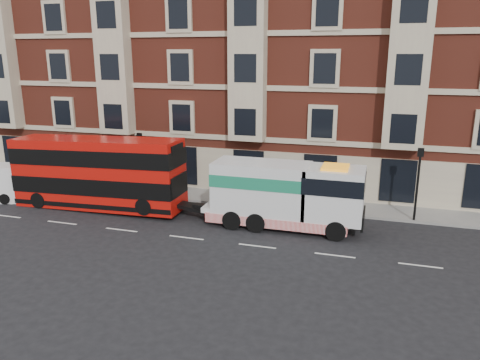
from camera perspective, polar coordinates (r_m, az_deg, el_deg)
name	(u,v)px	position (r m, az deg, el deg)	size (l,w,h in m)	color
ground	(186,238)	(25.86, -6.55, -7.00)	(120.00, 120.00, 0.00)	black
sidewalk	(229,197)	(32.44, -1.31, -2.14)	(90.00, 3.00, 0.15)	slate
victorian_terrace	(265,49)	(38.06, 3.01, 15.65)	(45.00, 12.00, 20.40)	maroon
lamp_post_west	(141,159)	(32.97, -12.02, 2.49)	(0.35, 0.15, 4.35)	black
lamp_post_east	(418,179)	(29.07, 20.88, 0.13)	(0.35, 0.15, 4.35)	black
double_decker_bus	(98,172)	(31.17, -16.97, 0.94)	(11.28, 2.59, 4.57)	red
tow_truck	(283,194)	(26.65, 5.25, -1.74)	(9.03, 2.67, 3.76)	silver
box_van	(32,183)	(34.85, -24.05, -0.32)	(5.07, 3.25, 2.46)	white
pedestrian	(85,178)	(35.72, -18.37, 0.25)	(0.63, 0.41, 1.72)	#1A1D34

